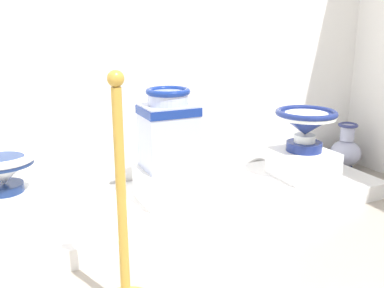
# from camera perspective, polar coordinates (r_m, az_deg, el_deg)

# --- Properties ---
(display_platform) EXTENTS (2.88, 0.78, 0.11)m
(display_platform) POSITION_cam_1_polar(r_m,az_deg,el_deg) (2.74, -2.57, -8.11)
(display_platform) COLOR white
(display_platform) RESTS_ON ground_plane
(plinth_block_rightmost) EXTENTS (0.33, 0.31, 0.15)m
(plinth_block_rightmost) POSITION_cam_1_polar(r_m,az_deg,el_deg) (2.51, -22.91, -8.47)
(plinth_block_rightmost) COLOR white
(plinth_block_rightmost) RESTS_ON display_platform
(antique_toilet_rightmost) EXTENTS (0.34, 0.34, 0.26)m
(antique_toilet_rightmost) POSITION_cam_1_polar(r_m,az_deg,el_deg) (2.43, -23.49, -3.46)
(antique_toilet_rightmost) COLOR white
(antique_toilet_rightmost) RESTS_ON plinth_block_rightmost
(plinth_block_slender_white) EXTENTS (0.36, 0.34, 0.21)m
(plinth_block_slender_white) POSITION_cam_1_polar(r_m,az_deg,el_deg) (2.66, -2.97, -5.22)
(plinth_block_slender_white) COLOR white
(plinth_block_slender_white) RESTS_ON display_platform
(antique_toilet_slender_white) EXTENTS (0.31, 0.26, 0.48)m
(antique_toilet_slender_white) POSITION_cam_1_polar(r_m,az_deg,el_deg) (2.56, -3.08, 2.16)
(antique_toilet_slender_white) COLOR #ACB7DC
(antique_toilet_slender_white) RESTS_ON plinth_block_slender_white
(plinth_block_broad_patterned) EXTENTS (0.37, 0.39, 0.19)m
(plinth_block_broad_patterned) POSITION_cam_1_polar(r_m,az_deg,el_deg) (3.15, 14.27, -2.49)
(plinth_block_broad_patterned) COLOR white
(plinth_block_broad_patterned) RESTS_ON display_platform
(antique_toilet_broad_patterned) EXTENTS (0.42, 0.42, 0.29)m
(antique_toilet_broad_patterned) POSITION_cam_1_polar(r_m,az_deg,el_deg) (3.07, 14.63, 2.62)
(antique_toilet_broad_patterned) COLOR navy
(antique_toilet_broad_patterned) RESTS_ON plinth_block_broad_patterned
(decorative_vase_companion) EXTENTS (0.24, 0.24, 0.38)m
(decorative_vase_companion) POSITION_cam_1_polar(r_m,az_deg,el_deg) (3.73, 19.43, -0.79)
(decorative_vase_companion) COLOR navy
(decorative_vase_companion) RESTS_ON ground_plane
(stanchion_post_near_left) EXTENTS (0.26, 0.26, 1.00)m
(stanchion_post_near_left) POSITION_cam_1_polar(r_m,az_deg,el_deg) (1.82, -8.91, -13.15)
(stanchion_post_near_left) COLOR gold
(stanchion_post_near_left) RESTS_ON ground_plane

